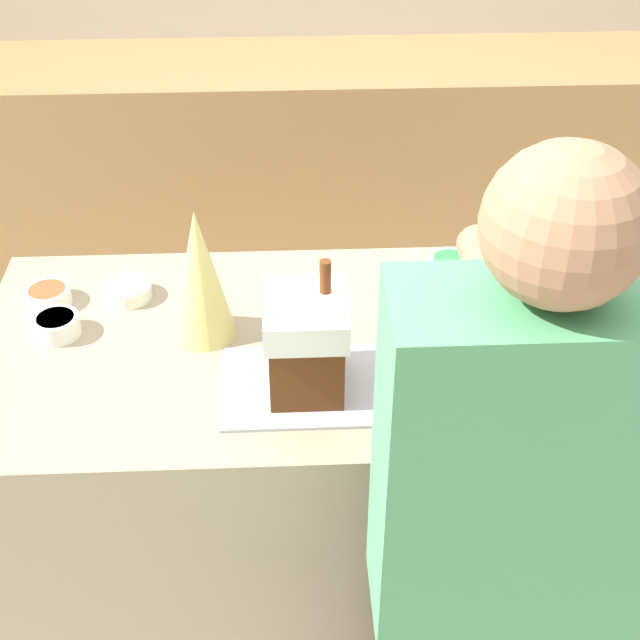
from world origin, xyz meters
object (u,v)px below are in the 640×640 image
Objects in this scene: candy_bowl_behind_tray at (48,295)px; person at (499,576)px; candy_bowl_near_tray_right at (563,291)px; candy_bowl_near_tray_left at (57,325)px; mug at (483,280)px; decorative_tree at (200,275)px; baking_tray at (306,386)px; candy_bowl_front_corner at (450,264)px; gingerbread_house at (306,342)px; candy_bowl_far_right at (129,290)px.

candy_bowl_behind_tray is 1.27m from person.
candy_bowl_near_tray_left is (-1.23, -0.09, 0.01)m from candy_bowl_near_tray_right.
candy_bowl_near_tray_left is 1.12× the size of mug.
decorative_tree is 0.19× the size of person.
baking_tray is 0.72m from candy_bowl_behind_tray.
candy_bowl_behind_tray reaches higher than candy_bowl_front_corner.
candy_bowl_near_tray_left is at bearing -166.73° from candy_bowl_front_corner.
gingerbread_house is 2.64× the size of candy_bowl_front_corner.
candy_bowl_near_tray_left reaches higher than baking_tray.
baking_tray is at bearing -20.66° from candy_bowl_near_tray_left.
decorative_tree is 0.92m from person.
candy_bowl_near_tray_left reaches higher than candy_bowl_near_tray_right.
candy_bowl_far_right is 0.07× the size of person.
candy_bowl_near_tray_left is (-0.35, 0.01, -0.14)m from decorative_tree.
candy_bowl_behind_tray is 0.14m from candy_bowl_near_tray_left.
gingerbread_house is 0.57m from candy_bowl_far_right.
candy_bowl_far_right is at bearing 141.46° from decorative_tree.
candy_bowl_behind_tray is at bearing 150.85° from gingerbread_house.
candy_bowl_behind_tray is 0.99× the size of candy_bowl_front_corner.
candy_bowl_near_tray_left is (0.05, -0.13, 0.00)m from candy_bowl_behind_tray.
person reaches higher than candy_bowl_near_tray_right.
person is at bearing -51.56° from decorative_tree.
person is (-0.06, -0.94, -0.05)m from candy_bowl_front_corner.
person reaches higher than gingerbread_house.
decorative_tree is at bearing -159.01° from candy_bowl_front_corner.
person reaches higher than candy_bowl_front_corner.
decorative_tree reaches higher than candy_bowl_near_tray_right.
candy_bowl_far_right is 1.15m from person.
mug is (0.45, 0.33, -0.08)m from gingerbread_house.
mug is (0.45, 0.33, 0.04)m from baking_tray.
person is (0.33, -0.50, -0.16)m from gingerbread_house.
candy_bowl_near_tray_left is (-0.58, 0.22, -0.10)m from gingerbread_house.
decorative_tree reaches higher than candy_bowl_near_tray_left.
candy_bowl_front_corner is 0.07× the size of person.
candy_bowl_front_corner is 1.18× the size of mug.
baking_tray is at bearing -29.18° from candy_bowl_behind_tray.
candy_bowl_front_corner is (0.62, 0.24, -0.14)m from decorative_tree.
gingerbread_house is at bearing -20.63° from candy_bowl_near_tray_left.
gingerbread_house is 0.17× the size of person.
candy_bowl_behind_tray is at bearing -174.52° from candy_bowl_front_corner.
candy_bowl_near_tray_left is at bearing 159.34° from baking_tray.
mug is at bearing 36.43° from baking_tray.
person is at bearing -93.92° from candy_bowl_front_corner.
candy_bowl_near_tray_left is 1.00m from candy_bowl_front_corner.
candy_bowl_front_corner reaches higher than candy_bowl_far_right.
candy_bowl_far_right is at bearing 177.23° from candy_bowl_near_tray_right.
gingerbread_house reaches higher than candy_bowl_far_right.
candy_bowl_near_tray_left is at bearing -135.23° from candy_bowl_far_right.
baking_tray is 1.11× the size of decorative_tree.
candy_bowl_near_tray_right is 0.20m from mug.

